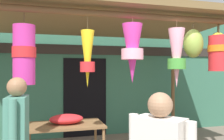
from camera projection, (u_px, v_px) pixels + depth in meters
shop_facade at (96, 67)px, 6.47m from camera, size 9.38×0.29×3.57m
market_stall_canopy at (104, 30)px, 4.52m from camera, size 5.10×2.66×2.79m
display_table at (65, 128)px, 4.37m from camera, size 1.35×0.79×0.73m
flower_heap_on_table at (67, 119)px, 4.38m from camera, size 0.60×0.42×0.17m
vendor_in_orange at (17, 136)px, 2.76m from camera, size 0.25×0.59×1.61m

